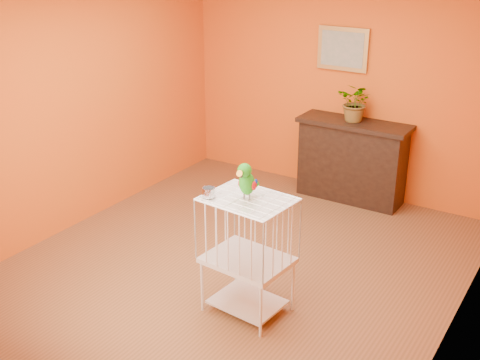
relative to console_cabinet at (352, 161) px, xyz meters
The scene contains 8 objects.
ground 2.10m from the console_cabinet, 98.07° to the right, with size 4.50×4.50×0.00m, color brown.
room_shell 2.32m from the console_cabinet, 98.07° to the right, with size 4.50×4.50×4.50m.
console_cabinet is the anchor object (origin of this frame).
potted_plant 0.66m from the console_cabinet, 84.34° to the right, with size 0.41×0.45×0.35m, color #26722D.
framed_picture 1.31m from the console_cabinet, 145.60° to the left, with size 0.62×0.04×0.50m.
birdcage 2.67m from the console_cabinet, 85.92° to the right, with size 0.72×0.58×1.04m.
feed_cup 2.87m from the console_cabinet, 91.86° to the right, with size 0.11×0.11×0.07m, color silver.
parrot 2.78m from the console_cabinet, 86.02° to the right, with size 0.15×0.28×0.31m.
Camera 1 is at (2.74, -4.35, 2.98)m, focal length 45.00 mm.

